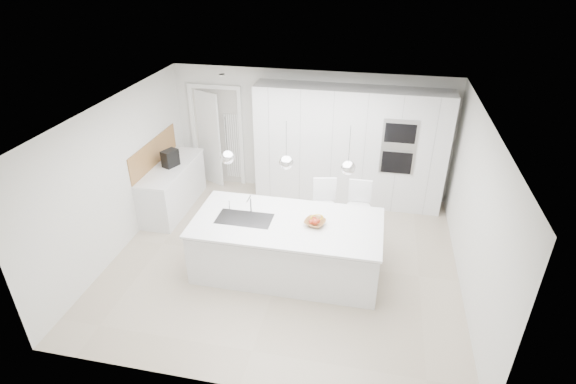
% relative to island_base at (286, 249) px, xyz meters
% --- Properties ---
extents(floor, '(5.50, 5.50, 0.00)m').
position_rel_island_base_xyz_m(floor, '(-0.10, 0.30, -0.43)').
color(floor, '#B9A991').
rests_on(floor, ground).
extents(wall_back, '(5.50, 0.00, 5.50)m').
position_rel_island_base_xyz_m(wall_back, '(-0.10, 2.80, 0.82)').
color(wall_back, silver).
rests_on(wall_back, ground).
extents(wall_left, '(0.00, 5.00, 5.00)m').
position_rel_island_base_xyz_m(wall_left, '(-2.85, 0.30, 0.82)').
color(wall_left, silver).
rests_on(wall_left, ground).
extents(ceiling, '(5.50, 5.50, 0.00)m').
position_rel_island_base_xyz_m(ceiling, '(-0.10, 0.30, 2.07)').
color(ceiling, white).
rests_on(ceiling, wall_back).
extents(tall_cabinets, '(3.60, 0.60, 2.30)m').
position_rel_island_base_xyz_m(tall_cabinets, '(0.70, 2.50, 0.72)').
color(tall_cabinets, silver).
rests_on(tall_cabinets, floor).
extents(oven_stack, '(0.62, 0.04, 1.05)m').
position_rel_island_base_xyz_m(oven_stack, '(1.60, 2.19, 0.92)').
color(oven_stack, '#A5A5A8').
rests_on(oven_stack, tall_cabinets).
extents(doorway_frame, '(1.11, 0.08, 2.13)m').
position_rel_island_base_xyz_m(doorway_frame, '(-2.05, 2.77, 0.59)').
color(doorway_frame, white).
rests_on(doorway_frame, floor).
extents(hallway_door, '(0.76, 0.38, 2.00)m').
position_rel_island_base_xyz_m(hallway_door, '(-2.30, 2.72, 0.57)').
color(hallway_door, white).
rests_on(hallway_door, floor).
extents(radiator, '(0.32, 0.04, 1.40)m').
position_rel_island_base_xyz_m(radiator, '(-1.73, 2.76, 0.42)').
color(radiator, white).
rests_on(radiator, floor).
extents(left_base_cabinets, '(0.60, 1.80, 0.86)m').
position_rel_island_base_xyz_m(left_base_cabinets, '(-2.55, 1.50, 0.00)').
color(left_base_cabinets, silver).
rests_on(left_base_cabinets, floor).
extents(left_worktop, '(0.62, 1.82, 0.04)m').
position_rel_island_base_xyz_m(left_worktop, '(-2.55, 1.50, 0.45)').
color(left_worktop, white).
rests_on(left_worktop, left_base_cabinets).
extents(oak_backsplash, '(0.02, 1.80, 0.50)m').
position_rel_island_base_xyz_m(oak_backsplash, '(-2.84, 1.50, 0.72)').
color(oak_backsplash, '#A67641').
rests_on(oak_backsplash, wall_left).
extents(island_base, '(2.80, 1.20, 0.86)m').
position_rel_island_base_xyz_m(island_base, '(0.00, 0.00, 0.00)').
color(island_base, silver).
rests_on(island_base, floor).
extents(island_worktop, '(2.84, 1.40, 0.04)m').
position_rel_island_base_xyz_m(island_worktop, '(0.00, 0.05, 0.45)').
color(island_worktop, white).
rests_on(island_worktop, island_base).
extents(island_sink, '(0.84, 0.44, 0.18)m').
position_rel_island_base_xyz_m(island_sink, '(-0.65, -0.00, 0.39)').
color(island_sink, '#3F3F42').
rests_on(island_sink, island_worktop).
extents(island_tap, '(0.02, 0.02, 0.30)m').
position_rel_island_base_xyz_m(island_tap, '(-0.60, 0.20, 0.62)').
color(island_tap, white).
rests_on(island_tap, island_worktop).
extents(pendant_left, '(0.20, 0.20, 0.20)m').
position_rel_island_base_xyz_m(pendant_left, '(-0.85, -0.00, 1.47)').
color(pendant_left, white).
rests_on(pendant_left, ceiling).
extents(pendant_mid, '(0.20, 0.20, 0.20)m').
position_rel_island_base_xyz_m(pendant_mid, '(-0.00, -0.00, 1.47)').
color(pendant_mid, white).
rests_on(pendant_mid, ceiling).
extents(pendant_right, '(0.20, 0.20, 0.20)m').
position_rel_island_base_xyz_m(pendant_right, '(0.85, -0.00, 1.47)').
color(pendant_right, white).
rests_on(pendant_right, ceiling).
extents(fruit_bowl, '(0.37, 0.37, 0.07)m').
position_rel_island_base_xyz_m(fruit_bowl, '(0.42, 0.05, 0.51)').
color(fruit_bowl, '#A67641').
rests_on(fruit_bowl, island_worktop).
extents(espresso_machine, '(0.29, 0.35, 0.32)m').
position_rel_island_base_xyz_m(espresso_machine, '(-2.53, 1.51, 0.63)').
color(espresso_machine, black).
rests_on(espresso_machine, left_worktop).
extents(bar_stool_left, '(0.50, 0.62, 1.20)m').
position_rel_island_base_xyz_m(bar_stool_left, '(0.44, 0.83, 0.17)').
color(bar_stool_left, white).
rests_on(bar_stool_left, floor).
extents(bar_stool_right, '(0.41, 0.56, 1.18)m').
position_rel_island_base_xyz_m(bar_stool_right, '(1.01, 0.92, 0.16)').
color(bar_stool_right, white).
rests_on(bar_stool_right, floor).
extents(apple_a, '(0.09, 0.09, 0.09)m').
position_rel_island_base_xyz_m(apple_a, '(0.43, 0.02, 0.54)').
color(apple_a, '#B0331E').
rests_on(apple_a, fruit_bowl).
extents(apple_b, '(0.09, 0.09, 0.09)m').
position_rel_island_base_xyz_m(apple_b, '(0.40, 0.07, 0.54)').
color(apple_b, '#B0331E').
rests_on(apple_b, fruit_bowl).
extents(apple_c, '(0.07, 0.07, 0.07)m').
position_rel_island_base_xyz_m(apple_c, '(0.37, 0.01, 0.54)').
color(apple_c, '#B0331E').
rests_on(apple_c, fruit_bowl).
extents(apple_extra_3, '(0.08, 0.08, 0.08)m').
position_rel_island_base_xyz_m(apple_extra_3, '(0.46, 0.05, 0.54)').
color(apple_extra_3, '#B0331E').
rests_on(apple_extra_3, fruit_bowl).
extents(banana_bunch, '(0.23, 0.16, 0.20)m').
position_rel_island_base_xyz_m(banana_bunch, '(0.44, 0.08, 0.58)').
color(banana_bunch, gold).
rests_on(banana_bunch, fruit_bowl).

